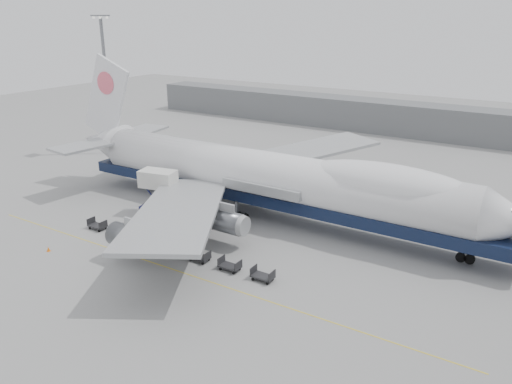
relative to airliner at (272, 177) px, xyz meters
The scene contains 14 objects.
ground 13.27m from the airliner, 93.08° to the right, with size 260.00×260.00×0.00m, color gray.
apron_line 18.87m from the airliner, 92.05° to the right, with size 60.00×0.15×0.01m, color gold.
hangar 59.01m from the airliner, 100.40° to the left, with size 110.00×8.00×7.00m, color slate.
floodlight_mast 45.14m from the airliner, 164.28° to the left, with size 2.40×2.40×25.43m.
airliner is the anchor object (origin of this frame).
catering_truck 15.28m from the airliner, 152.91° to the right, with size 5.50×4.25×6.13m.
traffic_cone 28.23m from the airliner, 126.81° to the right, with size 0.39×0.39×0.57m.
dolly_0 22.96m from the airliner, 138.20° to the right, with size 2.30×1.35×1.30m.
dolly_1 20.21m from the airliner, 130.27° to the right, with size 2.30×1.35×1.30m.
dolly_2 17.96m from the airliner, 119.93° to the right, with size 2.30×1.35×1.30m.
dolly_3 16.41m from the airliner, 106.92° to the right, with size 2.30×1.35×1.30m.
dolly_4 15.78m from the airliner, 91.88° to the right, with size 2.30×1.35×1.30m.
dolly_5 16.17m from the airliner, 76.58° to the right, with size 2.30×1.35×1.30m.
dolly_6 17.51m from the airliner, 62.98° to the right, with size 2.30×1.35×1.30m.
Camera 1 is at (31.30, -41.29, 25.56)m, focal length 35.00 mm.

